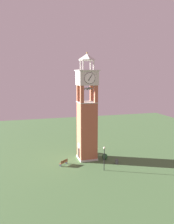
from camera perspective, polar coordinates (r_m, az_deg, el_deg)
The scene contains 7 objects.
ground at distance 42.18m, azimuth -0.00°, elevation -11.55°, with size 80.00×80.00×0.00m, color #476B3D.
clock_tower at distance 40.05m, azimuth -0.00°, elevation -1.07°, with size 3.62×3.62×18.78m.
park_bench at distance 39.34m, azimuth -5.86°, elevation -12.44°, with size 1.29×1.56×0.95m.
lamp_post at distance 36.51m, azimuth 4.34°, elevation -10.46°, with size 0.36×0.36×3.89m.
trash_bin at distance 39.99m, azimuth 7.44°, elevation -12.22°, with size 0.52×0.52×0.80m, color #4C4C51.
shrub_near_entry at distance 44.60m, azimuth 0.47°, elevation -9.68°, with size 1.25×1.25×1.00m, color #28562D.
shrub_left_of_tower at distance 41.68m, azimuth 4.47°, elevation -11.05°, with size 1.00×1.00×1.08m, color #28562D.
Camera 1 is at (37.83, -10.92, 15.12)m, focal length 36.55 mm.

